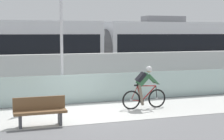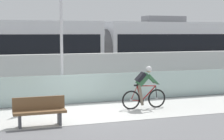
{
  "view_description": "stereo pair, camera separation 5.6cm",
  "coord_description": "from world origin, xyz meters",
  "px_view_note": "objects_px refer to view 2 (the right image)",
  "views": [
    {
      "loc": [
        -3.27,
        -12.17,
        2.86
      ],
      "look_at": [
        1.64,
        2.35,
        1.25
      ],
      "focal_mm": 57.35,
      "sensor_mm": 36.0,
      "label": 1
    },
    {
      "loc": [
        -3.22,
        -12.19,
        2.86
      ],
      "look_at": [
        1.64,
        2.35,
        1.25
      ],
      "focal_mm": 57.35,
      "sensor_mm": 36.0,
      "label": 2
    }
  ],
  "objects_px": {
    "lamp_post_antenna": "(61,22)",
    "cyclist_on_bike": "(144,88)",
    "bench": "(39,111)",
    "tram": "(102,50)"
  },
  "relations": [
    {
      "from": "cyclist_on_bike",
      "to": "lamp_post_antenna",
      "type": "height_order",
      "value": "lamp_post_antenna"
    },
    {
      "from": "bench",
      "to": "lamp_post_antenna",
      "type": "bearing_deg",
      "value": 68.57
    },
    {
      "from": "lamp_post_antenna",
      "to": "bench",
      "type": "bearing_deg",
      "value": -111.43
    },
    {
      "from": "lamp_post_antenna",
      "to": "bench",
      "type": "xyz_separation_m",
      "value": [
        -1.35,
        -3.44,
        -2.81
      ]
    },
    {
      "from": "tram",
      "to": "lamp_post_antenna",
      "type": "distance_m",
      "value": 5.81
    },
    {
      "from": "tram",
      "to": "cyclist_on_bike",
      "type": "distance_m",
      "value": 6.95
    },
    {
      "from": "tram",
      "to": "lamp_post_antenna",
      "type": "relative_size",
      "value": 4.34
    },
    {
      "from": "lamp_post_antenna",
      "to": "bench",
      "type": "relative_size",
      "value": 3.25
    },
    {
      "from": "lamp_post_antenna",
      "to": "cyclist_on_bike",
      "type": "bearing_deg",
      "value": -38.64
    },
    {
      "from": "tram",
      "to": "cyclist_on_bike",
      "type": "relative_size",
      "value": 12.75
    }
  ]
}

